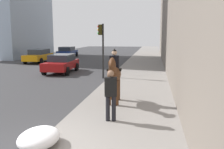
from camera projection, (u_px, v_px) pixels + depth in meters
mounted_horse_near at (114, 73)px, 10.41m from camera, size 2.15×0.66×2.27m
pedestrian_greeting at (111, 92)px, 8.21m from camera, size 0.32×0.43×1.70m
car_near_lane at (61, 63)px, 19.87m from camera, size 4.27×2.14×1.44m
car_mid_lane at (67, 52)px, 33.58m from camera, size 4.10×2.21×1.44m
car_far_lane at (39, 55)px, 27.23m from camera, size 4.59×2.10×1.44m
traffic_light_near_curb at (102, 42)px, 16.92m from camera, size 0.20×0.44×3.70m
snow_pile_near at (39, 138)px, 6.40m from camera, size 1.32×1.02×0.46m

